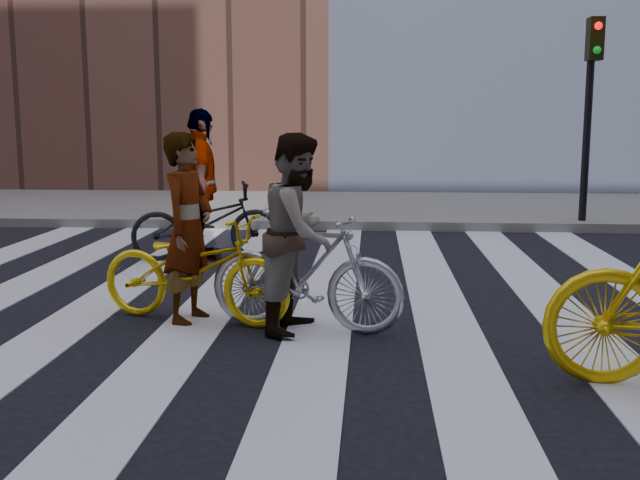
# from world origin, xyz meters

# --- Properties ---
(ground) EXTENTS (100.00, 100.00, 0.00)m
(ground) POSITION_xyz_m (0.00, 0.00, 0.00)
(ground) COLOR black
(ground) RESTS_ON ground
(sidewalk_far) EXTENTS (100.00, 5.00, 0.15)m
(sidewalk_far) POSITION_xyz_m (0.00, 7.50, 0.07)
(sidewalk_far) COLOR slate
(sidewalk_far) RESTS_ON ground
(zebra_crosswalk) EXTENTS (8.25, 10.00, 0.01)m
(zebra_crosswalk) POSITION_xyz_m (0.00, 0.00, 0.01)
(zebra_crosswalk) COLOR silver
(zebra_crosswalk) RESTS_ON ground
(traffic_signal) EXTENTS (0.22, 0.42, 3.33)m
(traffic_signal) POSITION_xyz_m (4.40, 5.32, 2.28)
(traffic_signal) COLOR black
(traffic_signal) RESTS_ON ground
(bike_yellow_left) EXTENTS (1.92, 1.09, 0.95)m
(bike_yellow_left) POSITION_xyz_m (-0.57, -0.53, 0.48)
(bike_yellow_left) COLOR yellow
(bike_yellow_left) RESTS_ON ground
(bike_silver_mid) EXTENTS (1.77, 0.87, 1.03)m
(bike_silver_mid) POSITION_xyz_m (0.43, -0.74, 0.51)
(bike_silver_mid) COLOR #B0B0BA
(bike_silver_mid) RESTS_ON ground
(bike_dark_rear) EXTENTS (1.98, 1.13, 0.99)m
(bike_dark_rear) POSITION_xyz_m (-1.11, 2.39, 0.49)
(bike_dark_rear) COLOR black
(bike_dark_rear) RESTS_ON ground
(rider_left) EXTENTS (0.55, 0.69, 1.67)m
(rider_left) POSITION_xyz_m (-0.62, -0.53, 0.84)
(rider_left) COLOR slate
(rider_left) RESTS_ON ground
(rider_mid) EXTENTS (0.81, 0.94, 1.67)m
(rider_mid) POSITION_xyz_m (0.38, -0.74, 0.84)
(rider_mid) COLOR slate
(rider_mid) RESTS_ON ground
(rider_rear) EXTENTS (0.75, 1.20, 1.91)m
(rider_rear) POSITION_xyz_m (-1.16, 2.39, 0.96)
(rider_rear) COLOR slate
(rider_rear) RESTS_ON ground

